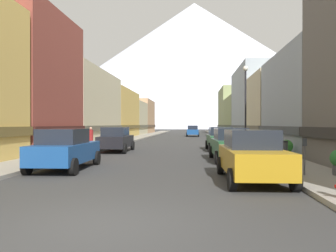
{
  "coord_description": "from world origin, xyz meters",
  "views": [
    {
      "loc": [
        1.8,
        -6.18,
        1.97
      ],
      "look_at": [
        -0.82,
        26.32,
        1.81
      ],
      "focal_mm": 34.57,
      "sensor_mm": 36.0,
      "label": 1
    }
  ],
  "objects": [
    {
      "name": "storefront_left_2",
      "position": [
        -10.8,
        27.44,
        3.67
      ],
      "size": [
        6.9,
        13.88,
        7.62
      ],
      "color": "beige",
      "rests_on": "ground"
    },
    {
      "name": "parking_meter_near",
      "position": [
        5.75,
        5.75,
        1.01
      ],
      "size": [
        0.14,
        0.1,
        1.33
      ],
      "color": "#595960",
      "rests_on": "sidewalk_right"
    },
    {
      "name": "car_left_1",
      "position": [
        -3.8,
        16.68,
        0.9
      ],
      "size": [
        2.16,
        4.45,
        1.78
      ],
      "color": "black",
      "rests_on": "ground"
    },
    {
      "name": "sidewalk_left",
      "position": [
        -6.25,
        35.0,
        0.07
      ],
      "size": [
        2.5,
        100.0,
        0.15
      ],
      "primitive_type": "cube",
      "color": "gray",
      "rests_on": "ground"
    },
    {
      "name": "car_right_1",
      "position": [
        3.8,
        11.5,
        0.9
      ],
      "size": [
        2.21,
        4.47,
        1.78
      ],
      "color": "#265933",
      "rests_on": "ground"
    },
    {
      "name": "potted_plant_1",
      "position": [
        7.0,
        12.48,
        0.66
      ],
      "size": [
        0.72,
        0.72,
        0.95
      ],
      "color": "#4C4C51",
      "rests_on": "sidewalk_right"
    },
    {
      "name": "car_driving_0",
      "position": [
        1.6,
        46.95,
        0.9
      ],
      "size": [
        2.06,
        4.4,
        1.78
      ],
      "color": "#19478C",
      "rests_on": "ground"
    },
    {
      "name": "streetlamp_right",
      "position": [
        5.35,
        16.47,
        3.99
      ],
      "size": [
        0.36,
        0.36,
        5.86
      ],
      "color": "black",
      "rests_on": "sidewalk_right"
    },
    {
      "name": "car_right_0",
      "position": [
        3.8,
        5.22,
        0.9
      ],
      "size": [
        2.16,
        4.44,
        1.78
      ],
      "color": "#B28419",
      "rests_on": "ground"
    },
    {
      "name": "storefront_right_2",
      "position": [
        11.49,
        26.22,
        3.31
      ],
      "size": [
        8.27,
        8.0,
        6.87
      ],
      "color": "beige",
      "rests_on": "ground"
    },
    {
      "name": "trash_bin_right",
      "position": [
        6.35,
        10.93,
        0.64
      ],
      "size": [
        0.59,
        0.59,
        0.98
      ],
      "color": "#4C5156",
      "rests_on": "sidewalk_right"
    },
    {
      "name": "pedestrian_1",
      "position": [
        -6.25,
        26.97,
        0.86
      ],
      "size": [
        0.36,
        0.36,
        1.55
      ],
      "color": "maroon",
      "rests_on": "sidewalk_left"
    },
    {
      "name": "storefront_right_3",
      "position": [
        11.32,
        37.05,
        4.52
      ],
      "size": [
        7.94,
        13.45,
        9.36
      ],
      "color": "#99A5B2",
      "rests_on": "ground"
    },
    {
      "name": "ground_plane",
      "position": [
        0.0,
        0.0,
        0.0
      ],
      "size": [
        400.0,
        400.0,
        0.0
      ],
      "primitive_type": "plane",
      "color": "#353535"
    },
    {
      "name": "sidewalk_right",
      "position": [
        6.25,
        35.0,
        0.07
      ],
      "size": [
        2.5,
        100.0,
        0.15
      ],
      "primitive_type": "cube",
      "color": "gray",
      "rests_on": "ground"
    },
    {
      "name": "storefront_right_4",
      "position": [
        10.6,
        50.93,
        3.2
      ],
      "size": [
        6.5,
        13.26,
        6.65
      ],
      "color": "#8C9966",
      "rests_on": "ground"
    },
    {
      "name": "car_right_2",
      "position": [
        3.8,
        18.51,
        0.9
      ],
      "size": [
        2.16,
        4.44,
        1.78
      ],
      "color": "#265933",
      "rests_on": "ground"
    },
    {
      "name": "pedestrian_0",
      "position": [
        -6.25,
        18.51,
        0.89
      ],
      "size": [
        0.36,
        0.36,
        1.62
      ],
      "color": "maroon",
      "rests_on": "sidewalk_left"
    },
    {
      "name": "storefront_right_5",
      "position": [
        11.26,
        64.45,
        4.67
      ],
      "size": [
        7.81,
        13.42,
        9.67
      ],
      "color": "#8C9966",
      "rests_on": "ground"
    },
    {
      "name": "mountain_backdrop",
      "position": [
        2.03,
        260.0,
        50.75
      ],
      "size": [
        274.37,
        274.37,
        101.5
      ],
      "primitive_type": "cone",
      "color": "silver",
      "rests_on": "ground"
    },
    {
      "name": "car_left_0",
      "position": [
        -3.8,
        7.48,
        0.9
      ],
      "size": [
        2.17,
        4.45,
        1.78
      ],
      "color": "#19478C",
      "rests_on": "ground"
    },
    {
      "name": "storefront_left_5",
      "position": [
        -10.92,
        64.36,
        3.51
      ],
      "size": [
        7.14,
        11.68,
        7.29
      ],
      "color": "tan",
      "rests_on": "ground"
    },
    {
      "name": "storefront_left_3",
      "position": [
        -12.18,
        41.41,
        3.4
      ],
      "size": [
        9.66,
        13.87,
        7.07
      ],
      "color": "#D8B259",
      "rests_on": "ground"
    },
    {
      "name": "storefront_left_4",
      "position": [
        -12.03,
        53.41,
        2.96
      ],
      "size": [
        9.37,
        9.85,
        6.15
      ],
      "color": "beige",
      "rests_on": "ground"
    }
  ]
}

